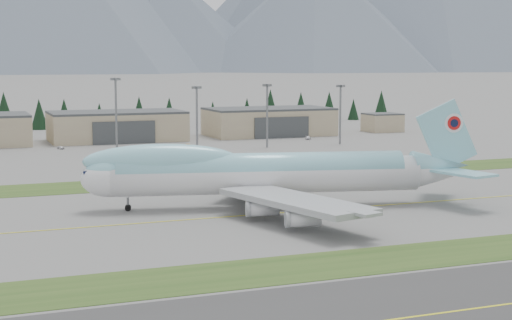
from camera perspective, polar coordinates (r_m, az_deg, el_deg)
name	(u,v)px	position (r m, az deg, el deg)	size (l,w,h in m)	color
ground	(342,208)	(154.94, 6.25, -3.52)	(7000.00, 7000.00, 0.00)	slate
grass_strip_near	(457,252)	(123.18, 14.41, -6.49)	(400.00, 14.00, 0.08)	#2D4C1B
grass_strip_far	(259,177)	(195.46, 0.20, -1.27)	(400.00, 18.00, 0.08)	#2D4C1B
taxiway_line_main	(342,208)	(154.94, 6.25, -3.52)	(400.00, 0.40, 0.02)	yellow
boeing_747_freighter	(263,172)	(154.26, 0.50, -0.90)	(80.75, 67.78, 21.20)	silver
hangar_center	(117,126)	(291.32, -10.09, 2.46)	(48.00, 26.60, 10.80)	tan
hangar_right	(269,121)	(308.34, 0.94, 2.82)	(48.00, 26.60, 10.80)	tan
control_shed	(382,122)	(328.74, 9.18, 2.72)	(14.00, 12.00, 7.60)	tan
floodlight_masts	(136,103)	(251.11, -8.70, 4.11)	(149.09, 10.13, 23.83)	slate
service_vehicle_a	(61,149)	(266.72, -14.01, 0.77)	(1.28, 3.17, 1.08)	silver
service_vehicle_b	(189,147)	(265.42, -4.92, 0.93)	(1.25, 3.55, 1.17)	gold
service_vehicle_c	(308,140)	(291.57, 3.80, 1.49)	(1.70, 4.18, 1.21)	silver
conifer_belt	(132,111)	(355.46, -9.00, 3.54)	(272.91, 15.51, 16.21)	black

